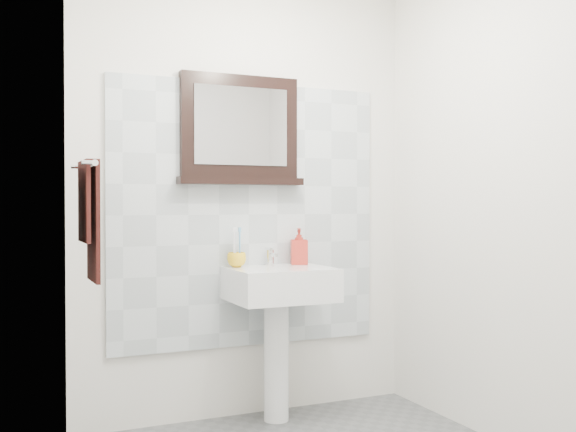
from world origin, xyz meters
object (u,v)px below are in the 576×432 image
object	(u,v)px
pedestal_sink	(280,301)
hand_towel	(90,211)
soap_dispenser	(299,246)
toothbrush_cup	(237,260)
framed_mirror	(240,133)

from	to	relation	value
pedestal_sink	hand_towel	size ratio (longest dim) A/B	1.75
pedestal_sink	soap_dispenser	world-z (taller)	soap_dispenser
soap_dispenser	hand_towel	world-z (taller)	hand_towel
soap_dispenser	toothbrush_cup	bearing A→B (deg)	-157.49
toothbrush_cup	hand_towel	size ratio (longest dim) A/B	0.19
pedestal_sink	framed_mirror	bearing A→B (deg)	131.00
pedestal_sink	soap_dispenser	bearing A→B (deg)	36.59
framed_mirror	hand_towel	distance (m)	1.07
pedestal_sink	soap_dispenser	size ratio (longest dim) A/B	4.55
soap_dispenser	framed_mirror	size ratio (longest dim) A/B	0.29
soap_dispenser	hand_towel	xyz separation A→B (m)	(-1.23, -0.37, 0.21)
framed_mirror	hand_towel	size ratio (longest dim) A/B	1.32
pedestal_sink	hand_towel	world-z (taller)	hand_towel
pedestal_sink	toothbrush_cup	size ratio (longest dim) A/B	9.24
toothbrush_cup	soap_dispenser	size ratio (longest dim) A/B	0.49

